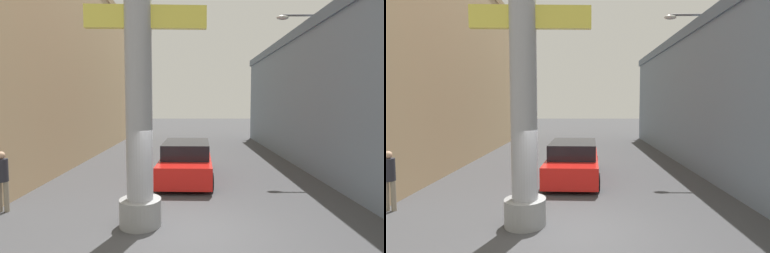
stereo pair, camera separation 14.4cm
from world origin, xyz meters
TOP-DOWN VIEW (x-y plane):
  - ground_plane at (0.00, 10.00)m, footprint 86.58×86.58m
  - building_left at (-9.64, 11.64)m, footprint 7.90×20.16m
  - neon_sign_pole at (-1.31, 0.45)m, footprint 3.36×1.08m
  - street_lamp at (6.12, 6.74)m, footprint 2.79×0.28m
  - car_lead at (-0.21, 5.34)m, footprint 2.26×5.03m
  - palm_tree_far_left at (-6.96, 17.09)m, footprint 2.58×2.68m
  - palm_tree_mid_right at (6.52, 12.62)m, footprint 2.57×2.53m
  - palm_tree_far_right at (6.88, 20.89)m, footprint 3.04×3.06m
  - pedestrian_curb_left at (-5.49, 1.42)m, footprint 0.35×0.35m

SIDE VIEW (x-z plane):
  - ground_plane at x=0.00m, z-range 0.00..0.00m
  - car_lead at x=-0.21m, z-range -0.04..1.52m
  - pedestrian_curb_left at x=-5.49m, z-range 0.15..1.93m
  - palm_tree_far_left at x=-6.96m, z-range 0.79..7.32m
  - palm_tree_mid_right at x=6.52m, z-range 0.53..7.72m
  - street_lamp at x=6.12m, z-range 0.79..8.06m
  - palm_tree_far_right at x=6.88m, z-range 0.81..8.14m
  - neon_sign_pole at x=-1.31m, z-range -0.10..10.43m
  - building_left at x=-9.64m, z-range 0.01..10.63m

